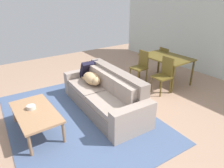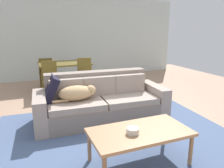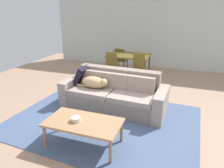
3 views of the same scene
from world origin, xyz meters
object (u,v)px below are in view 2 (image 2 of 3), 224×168
Objects in this scene: throw_pillow_by_left_arm at (51,89)px; dining_table at (64,65)px; dining_chair_near_right at (86,75)px; coffee_table at (140,134)px; dining_chair_near_left at (51,78)px; couch at (101,102)px; dog_on_left_cushion at (77,93)px; bowl_on_coffee_table at (133,131)px; dining_chair_far_left at (46,71)px.

throw_pillow_by_left_arm is 0.34× the size of dining_table.
dining_table is 1.43× the size of dining_chair_near_right.
dining_table is (-0.24, 3.77, 0.29)m from coffee_table.
dining_chair_near_right is at bearing 56.35° from throw_pillow_by_left_arm.
throw_pillow_by_left_arm is 0.50× the size of dining_chair_near_left.
dog_on_left_cushion is at bearing -168.09° from couch.
throw_pillow_by_left_arm is at bearing 161.38° from dog_on_left_cushion.
dining_chair_near_left is (0.18, 1.59, -0.16)m from throw_pillow_by_left_arm.
coffee_table is 0.14m from bowl_on_coffee_table.
dining_chair_near_left is (-0.57, 3.25, 0.01)m from bowl_on_coffee_table.
dining_chair_near_left is at bearing 83.68° from throw_pillow_by_left_arm.
dining_chair_near_left is 0.97× the size of dining_chair_near_right.
dog_on_left_cushion is 4.91× the size of bowl_on_coffee_table.
dining_table is (0.19, 2.32, 0.12)m from dog_on_left_cushion.
dining_chair_near_right is at bearing 87.47° from couch.
dining_chair_far_left is at bearing 86.16° from throw_pillow_by_left_arm.
dog_on_left_cushion is at bearing 106.62° from coffee_table.
bowl_on_coffee_table is (0.32, -1.48, -0.10)m from dog_on_left_cushion.
dining_chair_near_left is (-0.70, 1.70, 0.17)m from couch.
dining_table is at bearing 99.97° from couch.
dining_chair_near_right is at bearing -52.23° from dining_table.
throw_pillow_by_left_arm reaches higher than couch.
dining_chair_near_right is at bearing 86.54° from coffee_table.
couch is at bearing -6.83° from throw_pillow_by_left_arm.
dining_chair_near_left is 0.88m from dining_chair_near_right.
dining_chair_near_left reaches higher than throw_pillow_by_left_arm.
dog_on_left_cushion is 0.62× the size of coffee_table.
dining_chair_near_right is 1.09× the size of dining_chair_far_left.
couch is at bearing 89.31° from coffee_table.
coffee_table is (-0.02, -1.52, 0.08)m from couch.
bowl_on_coffee_table is at bearing -74.52° from dog_on_left_cushion.
couch is 3.18× the size of dog_on_left_cushion.
couch is at bearing 11.91° from dog_on_left_cushion.
dining_chair_near_left is at bearing 99.92° from bowl_on_coffee_table.
dining_chair_near_left is at bearing 101.48° from dog_on_left_cushion.
throw_pillow_by_left_arm reaches higher than dining_table.
throw_pillow_by_left_arm is (-0.43, 0.17, 0.07)m from dog_on_left_cushion.
bowl_on_coffee_table is 0.17× the size of dining_chair_near_left.
couch is 2.87m from dining_chair_far_left.
dining_chair_near_left is at bearing 115.87° from couch.
bowl_on_coffee_table reaches higher than coffee_table.
dog_on_left_cushion is 1.87m from dining_chair_near_right.
throw_pillow_by_left_arm is 0.52× the size of dining_chair_far_left.
throw_pillow_by_left_arm is (-0.88, 0.11, 0.32)m from couch.
dining_chair_far_left is (-0.68, 4.29, 0.07)m from coffee_table.
bowl_on_coffee_table is 4.36m from dining_chair_far_left.
coffee_table is 1.44× the size of dining_chair_far_left.
dog_on_left_cushion is at bearing -107.79° from dining_chair_near_right.
couch reaches higher than coffee_table.
dining_chair_far_left is at bearing 98.39° from dog_on_left_cushion.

